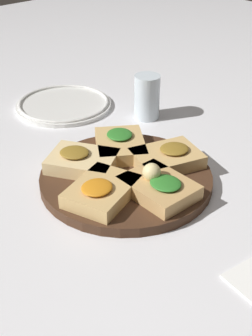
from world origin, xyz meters
TOP-DOWN VIEW (x-y plane):
  - ground_plane at (0.00, 0.00)m, footprint 3.00×3.00m
  - serving_board at (0.00, 0.00)m, footprint 0.34×0.34m
  - focaccia_slice_0 at (0.05, 0.08)m, footprint 0.15×0.16m
  - focaccia_slice_1 at (-0.05, 0.08)m, footprint 0.15×0.16m
  - focaccia_slice_2 at (-0.09, -0.03)m, footprint 0.16×0.14m
  - focaccia_slice_3 at (-0.00, -0.09)m, footprint 0.10×0.13m
  - focaccia_slice_4 at (0.09, -0.03)m, footprint 0.15×0.13m
  - plate_right at (0.11, 0.38)m, footprint 0.25×0.25m
  - water_glass at (0.23, 0.19)m, footprint 0.06×0.06m

SIDE VIEW (x-z plane):
  - ground_plane at x=0.00m, z-range 0.00..0.00m
  - plate_right at x=0.11m, z-range 0.00..0.02m
  - serving_board at x=0.00m, z-range 0.00..0.02m
  - focaccia_slice_0 at x=0.05m, z-range 0.02..0.05m
  - focaccia_slice_1 at x=-0.05m, z-range 0.02..0.05m
  - focaccia_slice_2 at x=-0.09m, z-range 0.02..0.05m
  - focaccia_slice_4 at x=0.09m, z-range 0.02..0.05m
  - focaccia_slice_3 at x=0.00m, z-range 0.01..0.06m
  - water_glass at x=0.23m, z-range 0.00..0.11m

